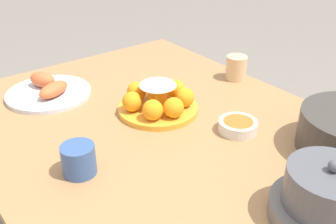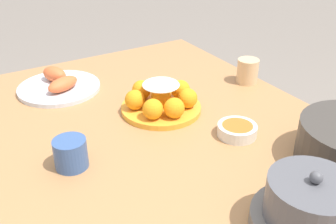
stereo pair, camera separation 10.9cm
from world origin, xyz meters
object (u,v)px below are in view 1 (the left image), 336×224
Objects in this scene: cake_plate at (158,100)px; cup_near at (79,160)px; seafood_platter at (48,90)px; cup_far at (236,68)px; dining_table at (179,167)px; sauce_bowl at (238,126)px; warming_pot at (326,198)px.

cup_near is at bearing -68.00° from cake_plate.
cup_far is at bearing 64.34° from seafood_platter.
cup_far is (0.28, 0.58, 0.02)m from seafood_platter.
dining_table is at bearing 83.45° from cup_near.
cake_plate is 0.36m from cup_far.
seafood_platter is at bearing 166.46° from cup_near.
cup_far reaches higher than seafood_platter.
sauce_bowl is 0.39× the size of seafood_platter.
cake_plate is 3.03× the size of cup_near.
sauce_bowl is at bearing 77.40° from cup_near.
cake_plate is 0.89× the size of seafood_platter.
warming_pot is at bearing 13.81° from seafood_platter.
sauce_bowl is 1.34× the size of cup_near.
dining_table is 5.80× the size of cake_plate.
cup_near is 0.37× the size of warming_pot.
cup_far is (-0.02, 0.36, 0.01)m from cake_plate.
cup_near reaches higher than seafood_platter.
cup_near is at bearing -77.10° from cup_far.
dining_table is 0.47m from cup_far.
seafood_platter reaches higher than sauce_bowl.
cake_plate reaches higher than sauce_bowl.
cup_far is (-0.25, 0.25, 0.02)m from sauce_bowl.
cup_near is at bearing -102.60° from sauce_bowl.
seafood_platter is (-0.46, -0.17, 0.11)m from dining_table.
cup_near is at bearing -143.76° from warming_pot.
seafood_platter is at bearing -159.96° from dining_table.
cake_plate is at bearing 112.00° from cup_near.
cup_far is (-0.19, 0.41, 0.13)m from dining_table.
cake_plate is at bearing 162.70° from dining_table.
cake_plate is at bearing 36.06° from seafood_platter.
sauce_bowl is at bearing -45.15° from cup_far.
warming_pot is at bearing 36.24° from cup_near.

